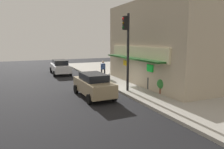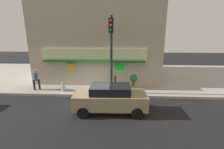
% 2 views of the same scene
% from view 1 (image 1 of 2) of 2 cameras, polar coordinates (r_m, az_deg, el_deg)
% --- Properties ---
extents(ground_plane, '(55.98, 55.98, 0.00)m').
position_cam_1_polar(ground_plane, '(16.90, 0.31, -4.05)').
color(ground_plane, black).
extents(sidewalk, '(37.32, 11.50, 0.18)m').
position_cam_1_polar(sidewalk, '(19.86, 15.68, -2.12)').
color(sidewalk, '#A39E93').
rests_on(sidewalk, ground_plane).
extents(corner_building, '(11.14, 9.23, 6.84)m').
position_cam_1_polar(corner_building, '(19.92, 17.27, 7.99)').
color(corner_building, tan).
rests_on(corner_building, sidewalk).
extents(traffic_light, '(0.32, 0.58, 5.54)m').
position_cam_1_polar(traffic_light, '(15.41, 3.98, 8.57)').
color(traffic_light, black).
rests_on(traffic_light, sidewalk).
extents(fire_hydrant, '(0.47, 0.23, 0.75)m').
position_cam_1_polar(fire_hydrant, '(19.18, -0.81, -0.80)').
color(fire_hydrant, '#B2B2B7').
rests_on(fire_hydrant, sidewalk).
extents(trash_can, '(0.48, 0.48, 0.89)m').
position_cam_1_polar(trash_can, '(16.51, 10.18, -2.29)').
color(trash_can, '#2D2D2D').
rests_on(trash_can, sidewalk).
extents(pedestrian, '(0.53, 0.56, 1.63)m').
position_cam_1_polar(pedestrian, '(21.23, -2.40, 1.63)').
color(pedestrian, black).
rests_on(pedestrian, sidewalk).
extents(potted_plant_by_doorway, '(0.74, 0.74, 1.07)m').
position_cam_1_polar(potted_plant_by_doorway, '(15.21, 13.26, -2.67)').
color(potted_plant_by_doorway, brown).
rests_on(potted_plant_by_doorway, sidewalk).
extents(parked_car_tan, '(4.27, 1.98, 1.63)m').
position_cam_1_polar(parked_car_tan, '(14.64, -4.94, -2.76)').
color(parked_car_tan, '#9E8966').
rests_on(parked_car_tan, ground_plane).
extents(parked_car_white, '(4.62, 2.07, 1.62)m').
position_cam_1_polar(parked_car_white, '(25.12, -13.65, 2.02)').
color(parked_car_white, silver).
rests_on(parked_car_white, ground_plane).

